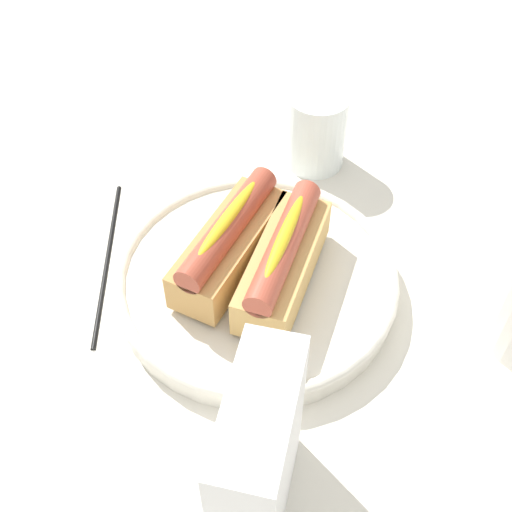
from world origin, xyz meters
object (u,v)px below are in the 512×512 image
hotdog_front (229,242)px  hotdog_back (284,259)px  water_glass (316,135)px  serving_bowl (256,279)px  napkin_box (259,457)px  chopstick_near (107,258)px

hotdog_front → hotdog_back: same height
water_glass → serving_bowl: bearing=2.0°
serving_bowl → hotdog_front: bearing=-92.5°
hotdog_back → napkin_box: napkin_box is taller
napkin_box → water_glass: bearing=-176.3°
hotdog_back → chopstick_near: 0.19m
hotdog_front → serving_bowl: bearing=87.5°
water_glass → chopstick_near: water_glass is taller
hotdog_front → water_glass: (-0.21, 0.02, -0.02)m
serving_bowl → chopstick_near: size_ratio=1.25×
napkin_box → serving_bowl: bearing=-166.4°
serving_bowl → napkin_box: napkin_box is taller
serving_bowl → napkin_box: bearing=21.9°
serving_bowl → water_glass: size_ratio=3.04×
hotdog_back → chopstick_near: size_ratio=0.69×
hotdog_back → water_glass: hotdog_back is taller
water_glass → chopstick_near: 0.27m
hotdog_front → chopstick_near: hotdog_front is taller
water_glass → hotdog_front: bearing=-5.7°
hotdog_front → chopstick_near: 0.14m
water_glass → chopstick_near: (0.23, -0.15, -0.04)m
hotdog_front → napkin_box: napkin_box is taller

